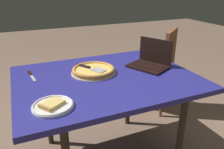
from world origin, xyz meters
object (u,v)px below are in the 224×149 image
at_px(dining_table, 106,85).
at_px(pizza_tray, 93,70).
at_px(laptop, 150,61).
at_px(chair_near, 159,65).
at_px(table_knife, 31,75).
at_px(pizza_plate, 53,106).

bearing_deg(dining_table, pizza_tray, -57.81).
xyz_separation_m(laptop, chair_near, (-0.47, -0.53, -0.28)).
xyz_separation_m(table_knife, chair_near, (-1.37, -0.34, -0.24)).
xyz_separation_m(pizza_tray, table_knife, (0.44, -0.13, -0.02)).
height_order(pizza_tray, table_knife, pizza_tray).
height_order(pizza_tray, chair_near, chair_near).
height_order(pizza_plate, chair_near, chair_near).
bearing_deg(chair_near, dining_table, 33.05).
height_order(dining_table, pizza_tray, pizza_tray).
relative_size(laptop, table_knife, 1.71).
distance_m(laptop, pizza_plate, 0.90).
bearing_deg(laptop, chair_near, -132.00).
xyz_separation_m(laptop, pizza_tray, (0.46, -0.05, -0.02)).
xyz_separation_m(dining_table, pizza_plate, (0.43, 0.29, 0.08)).
height_order(laptop, pizza_tray, laptop).
bearing_deg(table_knife, pizza_plate, 97.45).
height_order(dining_table, pizza_plate, pizza_plate).
height_order(pizza_plate, pizza_tray, pizza_tray).
height_order(dining_table, laptop, laptop).
bearing_deg(pizza_tray, pizza_plate, 46.64).
bearing_deg(dining_table, chair_near, -146.95).
relative_size(table_knife, chair_near, 0.22).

